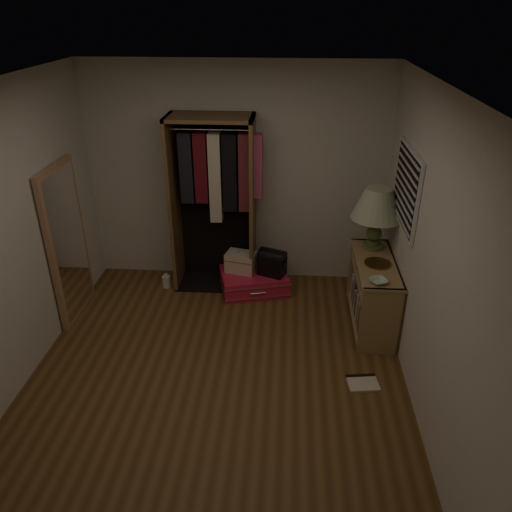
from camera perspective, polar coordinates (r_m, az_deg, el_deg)
name	(u,v)px	position (r m, az deg, el deg)	size (l,w,h in m)	color
ground	(217,377)	(4.81, -4.49, -13.66)	(4.00, 4.00, 0.00)	#573718
room_walls	(220,229)	(4.02, -4.11, 3.05)	(3.52, 4.02, 2.60)	beige
console_bookshelf	(372,290)	(5.46, 13.14, -3.81)	(0.42, 1.12, 0.75)	#967249
open_wardrobe	(217,189)	(5.75, -4.48, 7.65)	(1.04, 0.50, 2.05)	brown
floor_mirror	(67,244)	(5.63, -20.75, 1.34)	(0.06, 0.80, 1.70)	#AC7953
pink_suitcase	(254,281)	(6.02, -0.26, -2.90)	(0.90, 0.74, 0.24)	red
train_case	(241,262)	(5.95, -1.73, -0.67)	(0.40, 0.32, 0.25)	beige
black_bag	(272,261)	(5.85, 1.86, -0.62)	(0.35, 0.30, 0.33)	black
table_lamp	(377,205)	(5.36, 13.71, 5.69)	(0.58, 0.58, 0.67)	#465A2B
brass_tray	(378,263)	(5.21, 13.73, -0.83)	(0.34, 0.34, 0.02)	#A2743E
ceramic_bowl	(378,281)	(4.87, 13.81, -2.82)	(0.16, 0.16, 0.04)	#AED0B4
white_jug	(167,281)	(6.20, -10.19, -2.85)	(0.13, 0.13, 0.18)	white
floor_book	(362,382)	(4.83, 12.06, -13.91)	(0.31, 0.26, 0.03)	beige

